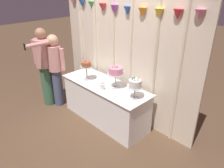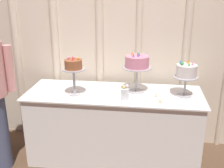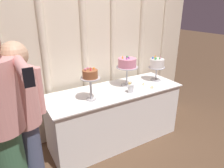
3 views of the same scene
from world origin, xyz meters
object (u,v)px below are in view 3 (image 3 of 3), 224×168
(cake_display_leftmost, at_px, (90,76))
(tealight_near_left, at_px, (152,87))
(cake_display_rightmost, at_px, (157,64))
(flower_vase, at_px, (131,88))
(guest_girl_blue_dress, at_px, (2,126))
(guest_man_pink_jacket, at_px, (25,118))
(tealight_far_left, at_px, (143,84))
(cake_display_center, at_px, (127,64))
(cake_table, at_px, (115,116))

(cake_display_leftmost, relative_size, tealight_near_left, 8.55)
(cake_display_leftmost, xyz_separation_m, cake_display_rightmost, (1.14, 0.11, -0.05))
(cake_display_rightmost, relative_size, tealight_near_left, 7.76)
(cake_display_rightmost, bearing_deg, flower_vase, -163.16)
(tealight_near_left, height_order, guest_girl_blue_dress, guest_girl_blue_dress)
(flower_vase, distance_m, guest_man_pink_jacket, 1.33)
(cake_display_leftmost, distance_m, tealight_far_left, 0.90)
(cake_display_leftmost, distance_m, guest_girl_blue_dress, 1.05)
(flower_vase, relative_size, guest_girl_blue_dress, 0.09)
(guest_girl_blue_dress, bearing_deg, flower_vase, 11.54)
(cake_display_center, xyz_separation_m, guest_man_pink_jacket, (-1.42, -0.40, -0.21))
(guest_girl_blue_dress, bearing_deg, tealight_far_left, 13.21)
(cake_table, bearing_deg, guest_man_pink_jacket, -164.15)
(flower_vase, xyz_separation_m, tealight_far_left, (0.31, 0.12, -0.06))
(tealight_far_left, bearing_deg, tealight_near_left, -76.86)
(guest_man_pink_jacket, distance_m, guest_girl_blue_dress, 0.25)
(cake_display_center, bearing_deg, guest_girl_blue_dress, -161.29)
(cake_display_center, height_order, tealight_far_left, cake_display_center)
(tealight_near_left, distance_m, guest_girl_blue_dress, 1.88)
(cake_table, height_order, cake_display_leftmost, cake_display_leftmost)
(cake_display_rightmost, xyz_separation_m, guest_man_pink_jacket, (-1.92, -0.34, -0.15))
(cake_display_leftmost, bearing_deg, guest_girl_blue_dress, -158.67)
(cake_display_center, xyz_separation_m, tealight_far_left, (0.21, -0.12, -0.31))
(cake_display_leftmost, bearing_deg, cake_display_center, 14.56)
(tealight_far_left, bearing_deg, cake_display_rightmost, 12.24)
(tealight_far_left, bearing_deg, flower_vase, -159.06)
(guest_girl_blue_dress, bearing_deg, cake_display_center, 18.71)
(cake_display_center, distance_m, cake_display_rightmost, 0.51)
(flower_vase, relative_size, tealight_near_left, 3.20)
(cake_display_leftmost, relative_size, cake_display_center, 0.96)
(guest_man_pink_jacket, bearing_deg, cake_display_leftmost, 16.41)
(tealight_near_left, bearing_deg, cake_display_center, 132.57)
(cake_table, distance_m, tealight_near_left, 0.66)
(flower_vase, bearing_deg, cake_display_leftmost, 172.40)
(tealight_far_left, bearing_deg, cake_display_leftmost, -176.81)
(cake_display_leftmost, height_order, guest_man_pink_jacket, guest_man_pink_jacket)
(cake_display_rightmost, distance_m, guest_man_pink_jacket, 1.96)
(cake_table, xyz_separation_m, tealight_near_left, (0.48, -0.21, 0.41))
(cake_display_center, xyz_separation_m, guest_girl_blue_dress, (-1.61, -0.55, -0.16))
(cake_table, distance_m, tealight_far_left, 0.61)
(cake_table, bearing_deg, cake_display_center, 14.19)
(cake_display_center, relative_size, tealight_near_left, 8.93)
(guest_man_pink_jacket, bearing_deg, cake_table, 15.85)
(guest_man_pink_jacket, bearing_deg, tealight_far_left, 9.67)
(cake_display_center, bearing_deg, cake_display_leftmost, -165.44)
(guest_man_pink_jacket, bearing_deg, tealight_near_left, 4.48)
(cake_display_rightmost, bearing_deg, cake_display_leftmost, -174.47)
(cake_display_center, relative_size, tealight_far_left, 11.85)
(cake_display_leftmost, distance_m, flower_vase, 0.59)
(cake_display_rightmost, bearing_deg, guest_girl_blue_dress, -166.93)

